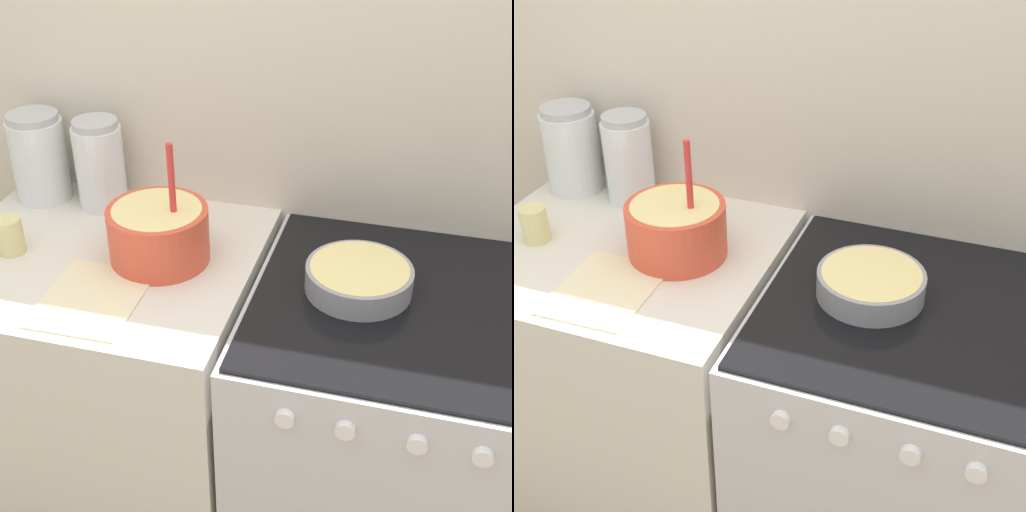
# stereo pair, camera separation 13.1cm
# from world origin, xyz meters

# --- Properties ---
(wall_back) EXTENTS (4.56, 0.05, 2.40)m
(wall_back) POSITION_xyz_m (0.00, 0.71, 1.20)
(wall_back) COLOR beige
(wall_back) RESTS_ON ground_plane
(countertop_cabinet) EXTENTS (0.78, 0.69, 0.89)m
(countertop_cabinet) POSITION_xyz_m (-0.39, 0.34, 0.45)
(countertop_cabinet) COLOR silver
(countertop_cabinet) RESTS_ON ground_plane
(stove) EXTENTS (0.69, 0.70, 0.89)m
(stove) POSITION_xyz_m (0.36, 0.34, 0.45)
(stove) COLOR silver
(stove) RESTS_ON ground_plane
(mixing_bowl) EXTENTS (0.25, 0.25, 0.31)m
(mixing_bowl) POSITION_xyz_m (-0.23, 0.37, 0.97)
(mixing_bowl) COLOR #D84C33
(mixing_bowl) RESTS_ON countertop_cabinet
(baking_pan) EXTENTS (0.25, 0.25, 0.06)m
(baking_pan) POSITION_xyz_m (0.26, 0.36, 0.93)
(baking_pan) COLOR gray
(baking_pan) RESTS_ON stove
(storage_jar_left) EXTENTS (0.15, 0.15, 0.25)m
(storage_jar_left) POSITION_xyz_m (-0.67, 0.59, 1.00)
(storage_jar_left) COLOR silver
(storage_jar_left) RESTS_ON countertop_cabinet
(storage_jar_middle) EXTENTS (0.13, 0.13, 0.25)m
(storage_jar_middle) POSITION_xyz_m (-0.49, 0.59, 1.00)
(storage_jar_middle) COLOR silver
(storage_jar_middle) RESTS_ON countertop_cabinet
(tin_can) EXTENTS (0.07, 0.07, 0.09)m
(tin_can) POSITION_xyz_m (-0.61, 0.30, 0.94)
(tin_can) COLOR beige
(tin_can) RESTS_ON countertop_cabinet
(recipe_page) EXTENTS (0.22, 0.28, 0.01)m
(recipe_page) POSITION_xyz_m (-0.32, 0.16, 0.90)
(recipe_page) COLOR beige
(recipe_page) RESTS_ON countertop_cabinet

